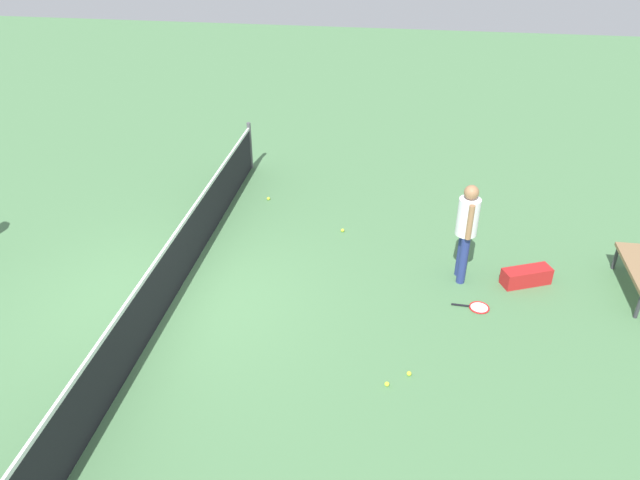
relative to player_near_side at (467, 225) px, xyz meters
The scene contains 10 objects.
ground_plane 4.76m from the player_near_side, 105.23° to the left, with size 40.00×40.00×0.00m, color #4C7A4C.
court_net 4.68m from the player_near_side, 105.23° to the left, with size 10.09×0.09×1.07m.
player_near_side is the anchor object (origin of this frame).
tennis_racket_near_player 1.29m from the player_near_side, 162.95° to the right, with size 0.33×0.59×0.03m.
tennis_ball_near_player 2.61m from the player_near_side, 59.88° to the left, with size 0.07×0.07×0.07m, color #C6E033.
tennis_ball_by_net 3.02m from the player_near_side, 158.46° to the left, with size 0.07×0.07×0.07m, color #C6E033.
tennis_ball_midcourt 4.49m from the player_near_side, 58.80° to the left, with size 0.07×0.07×0.07m, color #C6E033.
tennis_ball_baseline 2.72m from the player_near_side, 162.39° to the left, with size 0.07×0.07×0.07m, color #C6E033.
courtside_bench 2.80m from the player_near_side, 89.94° to the right, with size 1.50×0.41×0.48m.
equipment_bag 1.39m from the player_near_side, 89.07° to the right, with size 0.57×0.85×0.28m.
Camera 1 is at (-7.31, -3.44, 5.75)m, focal length 34.07 mm.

